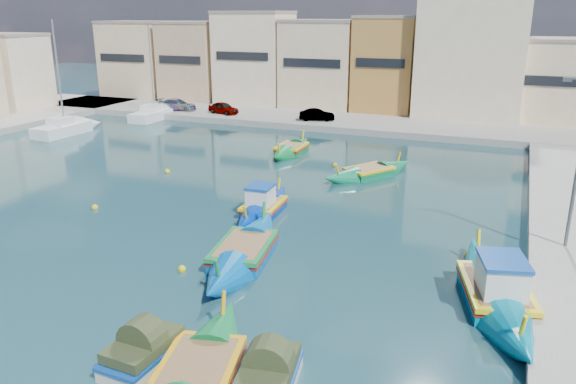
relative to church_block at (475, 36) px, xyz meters
The scene contains 16 objects.
ground 42.08m from the church_block, 104.04° to the right, with size 160.00×160.00×0.00m, color #123437.
north_quay 15.16m from the church_block, 141.34° to the right, with size 80.00×8.00×0.60m, color gray.
north_townhouses 4.81m from the church_block, 169.17° to the right, with size 83.20×7.87×10.19m.
church_block is the anchor object (origin of this frame).
parked_cars 26.32m from the church_block, 157.95° to the right, with size 19.88×2.43×1.21m.
luzzu_turquoise_cabin 40.87m from the church_block, 83.04° to the right, with size 4.71×10.19×3.20m.
luzzu_blue_cabin 35.72m from the church_block, 102.40° to the right, with size 2.32×7.42×2.59m.
luzzu_cyan_mid 26.28m from the church_block, 99.14° to the right, with size 5.74×7.54×2.30m.
luzzu_green 24.76m from the church_block, 118.89° to the right, with size 2.01×7.37×2.31m.
luzzu_blue_south 41.07m from the church_block, 98.15° to the right, with size 3.76×9.79×2.76m.
luzzu_cyan_south 49.14m from the church_block, 93.45° to the right, with size 4.05×8.67×2.61m.
tender_near 49.00m from the church_block, 95.96° to the right, with size 1.66×2.88×1.39m.
tender_far 48.37m from the church_block, 91.13° to the right, with size 2.03×3.09×1.41m.
yacht_north 32.97m from the church_block, 160.33° to the right, with size 2.30×7.83×10.42m.
yacht_midnorth 39.61m from the church_block, 148.36° to the right, with size 2.45×7.68×10.83m.
mooring_buoys 35.93m from the church_block, 104.12° to the right, with size 20.96×19.19×0.36m.
Camera 1 is at (14.87, -20.30, 10.45)m, focal length 35.00 mm.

